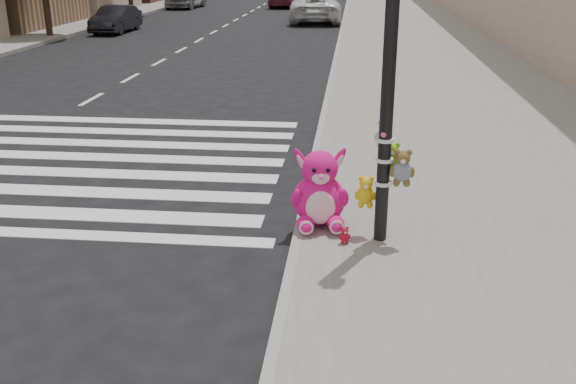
% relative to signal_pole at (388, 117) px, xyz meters
% --- Properties ---
extents(ground, '(120.00, 120.00, 0.00)m').
position_rel_signal_pole_xyz_m(ground, '(-2.62, -1.82, -1.71)').
color(ground, black).
rests_on(ground, ground).
extents(sidewalk_near, '(7.00, 80.00, 0.14)m').
position_rel_signal_pole_xyz_m(sidewalk_near, '(2.38, 8.18, -1.64)').
color(sidewalk_near, slate).
rests_on(sidewalk_near, ground).
extents(curb_edge, '(0.12, 80.00, 0.15)m').
position_rel_signal_pole_xyz_m(curb_edge, '(-1.07, 8.18, -1.64)').
color(curb_edge, gray).
rests_on(curb_edge, ground).
extents(signal_pole, '(0.72, 0.50, 4.00)m').
position_rel_signal_pole_xyz_m(signal_pole, '(0.00, 0.00, 0.00)').
color(signal_pole, black).
rests_on(signal_pole, sidewalk_near).
extents(pink_bunny, '(0.77, 0.86, 1.08)m').
position_rel_signal_pole_xyz_m(pink_bunny, '(-0.82, 0.35, -1.13)').
color(pink_bunny, '#E6137F').
rests_on(pink_bunny, sidewalk_near).
extents(red_teddy, '(0.18, 0.15, 0.23)m').
position_rel_signal_pole_xyz_m(red_teddy, '(-0.47, -0.21, -1.46)').
color(red_teddy, '#B71228').
rests_on(red_teddy, sidewalk_near).
extents(car_dark_far, '(1.38, 3.78, 1.24)m').
position_rel_signal_pole_xyz_m(car_dark_far, '(-11.67, 22.65, -1.10)').
color(car_dark_far, black).
rests_on(car_dark_far, ground).
extents(car_white_near, '(3.01, 5.82, 1.57)m').
position_rel_signal_pole_xyz_m(car_white_near, '(-2.62, 28.44, -0.93)').
color(car_white_near, silver).
rests_on(car_white_near, ground).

